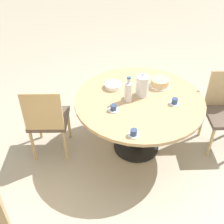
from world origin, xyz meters
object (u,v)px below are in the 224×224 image
object	(u,v)px
coffee_pot	(142,85)
cup_a	(134,133)
water_bottle	(128,91)
cake_main	(160,83)
cup_b	(175,102)
chair_a	(47,119)
cup_c	(114,108)

from	to	relation	value
coffee_pot	cup_a	xyz separation A→B (m)	(-0.47, 0.45, -0.10)
water_bottle	cake_main	bearing A→B (deg)	-84.53
coffee_pot	cup_b	xyz separation A→B (m)	(-0.31, -0.19, -0.10)
chair_a	cake_main	size ratio (longest dim) A/B	3.96
chair_a	cup_c	distance (m)	0.76
chair_a	water_bottle	bearing A→B (deg)	-177.86
cup_a	cup_c	size ratio (longest dim) A/B	1.00
cake_main	chair_a	bearing A→B (deg)	72.89
cup_a	cake_main	bearing A→B (deg)	-54.97
cup_c	chair_a	bearing A→B (deg)	48.40
coffee_pot	chair_a	bearing A→B (deg)	66.24
coffee_pot	cup_b	bearing A→B (deg)	-148.63
coffee_pot	water_bottle	xyz separation A→B (m)	(-0.01, 0.18, -0.01)
chair_a	cup_b	world-z (taller)	chair_a
cup_b	cup_c	size ratio (longest dim) A/B	1.00
coffee_pot	cup_c	distance (m)	0.42
chair_a	cup_b	size ratio (longest dim) A/B	8.10
chair_a	cup_a	size ratio (longest dim) A/B	8.10
water_bottle	cup_b	bearing A→B (deg)	-129.03
water_bottle	cake_main	world-z (taller)	water_bottle
cup_b	cup_c	distance (m)	0.64
water_bottle	cup_a	xyz separation A→B (m)	(-0.47, 0.26, -0.09)
water_bottle	cake_main	size ratio (longest dim) A/B	1.22
cup_a	cup_b	size ratio (longest dim) A/B	1.00
chair_a	cup_c	size ratio (longest dim) A/B	8.10
water_bottle	cup_a	distance (m)	0.54
chair_a	cup_c	xyz separation A→B (m)	(-0.48, -0.54, 0.24)
water_bottle	cup_b	xyz separation A→B (m)	(-0.30, -0.37, -0.09)
coffee_pot	cake_main	xyz separation A→B (m)	(0.04, -0.28, -0.08)
cup_c	water_bottle	bearing A→B (deg)	-74.64
cake_main	cup_b	bearing A→B (deg)	164.70
coffee_pot	cake_main	size ratio (longest dim) A/B	1.17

